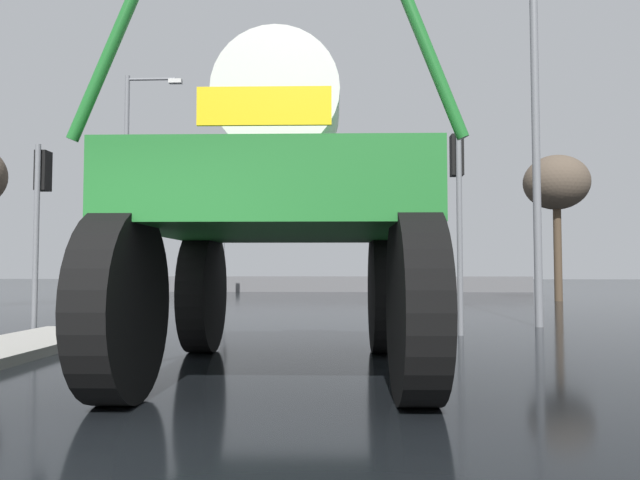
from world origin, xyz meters
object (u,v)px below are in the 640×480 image
object	(u,v)px
sedan_ahead	(416,285)
traffic_signal_near_left	(41,196)
oversize_sprayer	(284,212)
bare_tree_right	(556,184)
streetlight_near_right	(541,127)
streetlight_far_left	(130,176)
traffic_signal_near_right	(458,184)
traffic_signal_far_left	(207,238)
traffic_signal_far_right	(224,242)

from	to	relation	value
sedan_ahead	traffic_signal_near_left	bearing A→B (deg)	141.32
oversize_sprayer	bare_tree_right	bearing A→B (deg)	-29.82
streetlight_near_right	streetlight_far_left	distance (m)	15.40
bare_tree_right	streetlight_near_right	bearing A→B (deg)	-110.58
sedan_ahead	streetlight_near_right	bearing A→B (deg)	-165.70
traffic_signal_near_right	streetlight_far_left	bearing A→B (deg)	135.86
traffic_signal_far_left	traffic_signal_far_right	size ratio (longest dim) A/B	1.07
sedan_ahead	traffic_signal_near_left	distance (m)	13.89
streetlight_near_right	bare_tree_right	size ratio (longest dim) A/B	1.37
traffic_signal_near_left	traffic_signal_far_left	bearing A→B (deg)	92.91
traffic_signal_near_right	traffic_signal_far_left	bearing A→B (deg)	117.07
sedan_ahead	traffic_signal_near_left	xyz separation A→B (m)	(-8.95, -10.41, 2.13)
traffic_signal_far_left	bare_tree_right	xyz separation A→B (m)	(16.04, -5.82, 1.90)
traffic_signal_near_left	traffic_signal_near_right	bearing A→B (deg)	-0.02
oversize_sprayer	traffic_signal_near_right	bearing A→B (deg)	-35.11
traffic_signal_near_left	traffic_signal_far_right	size ratio (longest dim) A/B	1.03
traffic_signal_far_left	bare_tree_right	world-z (taller)	bare_tree_right
traffic_signal_far_left	streetlight_near_right	xyz separation A→B (m)	(11.81, -17.09, 1.63)
traffic_signal_far_right	streetlight_far_left	bearing A→B (deg)	-102.48
oversize_sprayer	traffic_signal_far_left	bearing A→B (deg)	14.38
traffic_signal_far_left	sedan_ahead	bearing A→B (deg)	-40.11
traffic_signal_far_left	streetlight_far_left	distance (m)	8.78
streetlight_far_left	traffic_signal_far_left	bearing A→B (deg)	83.47
streetlight_far_left	bare_tree_right	world-z (taller)	streetlight_far_left
streetlight_near_right	traffic_signal_near_right	bearing A→B (deg)	-143.19
oversize_sprayer	streetlight_far_left	xyz separation A→B (m)	(-7.51, 14.79, 2.85)
oversize_sprayer	traffic_signal_far_right	xyz separation A→B (m)	(-5.62, 23.30, 0.72)
traffic_signal_near_right	traffic_signal_far_left	size ratio (longest dim) A/B	1.03
sedan_ahead	traffic_signal_near_right	distance (m)	10.67
oversize_sprayer	streetlight_far_left	distance (m)	16.83
traffic_signal_far_left	streetlight_far_left	bearing A→B (deg)	-96.53
streetlight_far_left	traffic_signal_near_right	bearing A→B (deg)	-44.14
sedan_ahead	traffic_signal_far_right	bearing A→B (deg)	49.14
streetlight_near_right	bare_tree_right	distance (m)	12.04
sedan_ahead	streetlight_near_right	xyz separation A→B (m)	(1.91, -8.75, 3.86)
sedan_ahead	traffic_signal_near_left	size ratio (longest dim) A/B	1.07
traffic_signal_far_right	traffic_signal_near_left	bearing A→B (deg)	-89.87
oversize_sprayer	bare_tree_right	xyz separation A→B (m)	(9.50, 17.48, 2.81)
streetlight_far_left	traffic_signal_far_right	bearing A→B (deg)	77.52
bare_tree_right	traffic_signal_near_right	bearing A→B (deg)	-116.53
traffic_signal_near_right	streetlight_near_right	xyz separation A→B (m)	(2.23, 1.67, 1.55)
oversize_sprayer	traffic_signal_near_right	distance (m)	5.56
sedan_ahead	streetlight_near_right	world-z (taller)	streetlight_near_right
traffic_signal_far_right	streetlight_near_right	size ratio (longest dim) A/B	0.46
oversize_sprayer	bare_tree_right	size ratio (longest dim) A/B	0.92
traffic_signal_near_right	traffic_signal_far_right	size ratio (longest dim) A/B	1.10
streetlight_near_right	streetlight_far_left	bearing A→B (deg)	146.13
traffic_signal_far_left	traffic_signal_far_right	world-z (taller)	traffic_signal_far_left
traffic_signal_near_left	traffic_signal_near_right	world-z (taller)	traffic_signal_near_right
sedan_ahead	streetlight_far_left	xyz separation A→B (m)	(-10.87, -0.17, 4.18)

